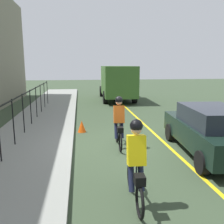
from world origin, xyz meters
name	(u,v)px	position (x,y,z in m)	size (l,w,h in m)	color
ground_plane	(123,146)	(0.00, 0.00, 0.00)	(80.00, 80.00, 0.00)	#33432D
lane_line_centre	(166,144)	(0.00, -1.60, 0.00)	(36.00, 0.12, 0.01)	yellow
sidewalk	(26,148)	(0.00, 3.40, 0.07)	(40.00, 3.20, 0.15)	gray
iron_fence	(18,108)	(1.00, 3.80, 1.30)	(16.94, 0.04, 1.60)	black
cyclist_lead	(119,122)	(-0.14, 0.19, 0.91)	(1.71, 0.37, 1.83)	black
cyclist_follow	(136,163)	(-3.75, 0.42, 0.91)	(1.71, 0.37, 1.83)	black
patrol_sedan	(211,130)	(-1.18, -2.64, 0.82)	(4.53, 2.20, 1.58)	black
box_truck_background	(117,81)	(11.72, -1.54, 1.55)	(6.76, 2.67, 2.78)	#396427
traffic_cone_near	(82,126)	(2.08, 1.46, 0.25)	(0.36, 0.36, 0.50)	#F2520D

